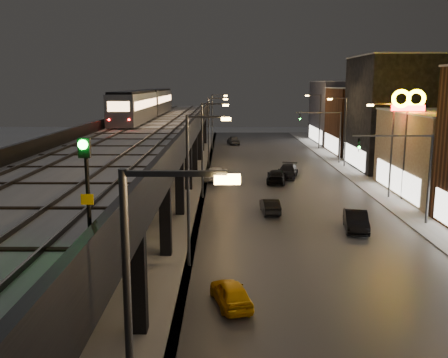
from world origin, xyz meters
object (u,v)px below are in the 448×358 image
object	(u,v)px
car_mid_silver	(216,174)
car_taxi	(231,294)
subway_train	(146,103)
car_near_white	(270,206)
car_onc_silver	(356,221)
car_mid_dark	(276,177)
car_far_white	(234,140)
rail_signal	(86,169)
car_onc_white	(287,172)

from	to	relation	value
car_mid_silver	car_taxi	bearing A→B (deg)	94.86
subway_train	car_mid_silver	world-z (taller)	subway_train
car_near_white	car_onc_silver	bearing A→B (deg)	136.34
subway_train	car_taxi	bearing A→B (deg)	-75.88
car_near_white	car_mid_silver	world-z (taller)	car_mid_silver
subway_train	car_mid_dark	bearing A→B (deg)	-32.94
car_taxi	car_onc_silver	size ratio (longest dim) A/B	0.81
car_mid_dark	car_far_white	world-z (taller)	car_far_white
subway_train	rail_signal	size ratio (longest dim) A/B	12.02
subway_train	car_onc_silver	world-z (taller)	subway_train
car_far_white	rail_signal	bearing A→B (deg)	76.79
car_taxi	car_near_white	distance (m)	18.03
car_onc_silver	car_onc_white	world-z (taller)	car_onc_silver
car_mid_silver	car_mid_dark	distance (m)	6.81
car_mid_silver	subway_train	bearing A→B (deg)	-40.86
car_near_white	car_mid_dark	bearing A→B (deg)	-101.42
car_mid_dark	subway_train	bearing A→B (deg)	-25.51
car_far_white	car_onc_white	distance (m)	32.68
car_mid_silver	car_onc_silver	size ratio (longest dim) A/B	1.15
car_taxi	car_mid_silver	size ratio (longest dim) A/B	0.70
car_near_white	car_onc_silver	xyz separation A→B (m)	(5.90, -5.01, 0.12)
car_taxi	car_far_white	xyz separation A→B (m)	(1.20, 65.90, 0.14)
rail_signal	car_onc_white	bearing A→B (deg)	76.31
rail_signal	car_mid_dark	size ratio (longest dim) A/B	0.56
subway_train	car_far_white	bearing A→B (deg)	65.58
subway_train	car_taxi	distance (m)	42.66
car_mid_dark	car_onc_silver	xyz separation A→B (m)	(4.07, -17.95, 0.03)
car_near_white	car_onc_silver	distance (m)	7.74
car_mid_silver	car_onc_silver	bearing A→B (deg)	121.16
car_near_white	car_mid_dark	xyz separation A→B (m)	(1.84, 12.94, 0.09)
rail_signal	car_onc_white	world-z (taller)	rail_signal
car_taxi	subway_train	bearing A→B (deg)	-90.56
car_onc_white	subway_train	bearing A→B (deg)	171.07
rail_signal	car_far_white	xyz separation A→B (m)	(5.04, 76.25, -7.84)
car_mid_silver	car_far_white	size ratio (longest dim) A/B	1.17
rail_signal	car_far_white	distance (m)	76.82
car_taxi	car_near_white	xyz separation A→B (m)	(3.47, 17.70, 0.01)
car_mid_silver	car_onc_white	bearing A→B (deg)	-167.35
subway_train	car_mid_dark	size ratio (longest dim) A/B	6.76
subway_train	car_near_white	world-z (taller)	subway_train
subway_train	rail_signal	distance (m)	51.46
car_taxi	car_far_white	distance (m)	65.91
car_mid_silver	car_onc_silver	world-z (taller)	car_onc_silver
car_mid_dark	car_onc_silver	bearing A→B (deg)	110.21
rail_signal	car_taxi	bearing A→B (deg)	69.65
subway_train	car_far_white	world-z (taller)	subway_train
car_taxi	car_onc_silver	distance (m)	15.78
car_onc_white	car_far_white	bearing A→B (deg)	113.27
rail_signal	car_near_white	distance (m)	30.06
subway_train	car_taxi	size ratio (longest dim) A/B	9.12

